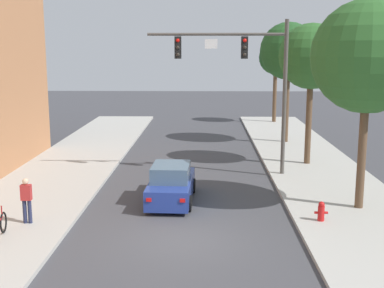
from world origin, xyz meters
name	(u,v)px	position (x,y,z in m)	size (l,w,h in m)	color
ground_plane	(182,240)	(0.00, 0.00, 0.00)	(120.00, 120.00, 0.00)	#424247
sidewalk_right	(379,240)	(6.50, 0.00, 0.07)	(5.00, 60.00, 0.15)	#B2AFA8
traffic_signal_mast	(246,68)	(2.70, 8.66, 5.35)	(6.73, 0.38, 7.50)	#514C47
car_lead_blue	(171,184)	(-0.65, 4.35, 0.72)	(1.96, 4.30, 1.60)	navy
pedestrian_sidewalk_left_walker	(26,198)	(-5.58, 1.13, 1.06)	(0.36, 0.22, 1.64)	#232847
fire_hydrant	(321,211)	(4.94, 1.64, 0.51)	(0.48, 0.24, 0.72)	red
street_tree_nearest	(368,57)	(6.78, 3.26, 5.97)	(4.26, 4.26, 7.97)	brown
street_tree_second	(311,57)	(6.30, 11.01, 5.84)	(3.44, 3.44, 7.45)	brown
street_tree_third	(288,51)	(6.15, 17.51, 6.10)	(3.71, 3.71, 7.84)	brown
street_tree_farthest	(276,58)	(6.65, 26.92, 5.49)	(2.81, 2.81, 6.81)	brown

